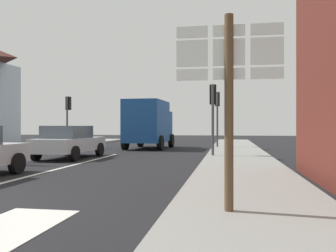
{
  "coord_description": "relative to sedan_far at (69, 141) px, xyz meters",
  "views": [
    {
      "loc": [
        5.68,
        -5.72,
        1.46
      ],
      "look_at": [
        2.81,
        11.49,
        1.46
      ],
      "focal_mm": 38.51,
      "sensor_mm": 36.0,
      "label": 1
    }
  ],
  "objects": [
    {
      "name": "sidewalk_right",
      "position": [
        7.53,
        -1.58,
        -0.69
      ],
      "size": [
        2.87,
        44.0,
        0.14
      ],
      "primitive_type": "cube",
      "color": "gray",
      "rests_on": "ground"
    },
    {
      "name": "ground_plane",
      "position": [
        1.4,
        0.42,
        -0.76
      ],
      "size": [
        80.0,
        80.0,
        0.0
      ],
      "primitive_type": "plane",
      "color": "black"
    },
    {
      "name": "sedan_far",
      "position": [
        0.0,
        0.0,
        0.0
      ],
      "size": [
        2.09,
        4.26,
        1.47
      ],
      "color": "#B7BABF",
      "rests_on": "ground"
    },
    {
      "name": "traffic_light_near_right",
      "position": [
        6.4,
        1.19,
        1.72
      ],
      "size": [
        0.3,
        0.49,
        3.35
      ],
      "color": "#47474C",
      "rests_on": "ground"
    },
    {
      "name": "traffic_light_far_left",
      "position": [
        -3.6,
        7.57,
        1.79
      ],
      "size": [
        0.3,
        0.49,
        3.45
      ],
      "color": "#47474C",
      "rests_on": "ground"
    },
    {
      "name": "lane_centre_stripe",
      "position": [
        1.4,
        -3.58,
        -0.75
      ],
      "size": [
        0.16,
        12.0,
        0.01
      ],
      "primitive_type": "cube",
      "color": "silver",
      "rests_on": "ground"
    },
    {
      "name": "delivery_truck",
      "position": [
        2.05,
        7.32,
        0.89
      ],
      "size": [
        2.63,
        5.07,
        3.05
      ],
      "color": "#19478C",
      "rests_on": "ground"
    },
    {
      "name": "lane_turn_arrow",
      "position": [
        3.98,
        -10.58,
        -0.75
      ],
      "size": [
        1.2,
        2.2,
        0.01
      ],
      "primitive_type": "cube",
      "color": "silver",
      "rests_on": "ground"
    },
    {
      "name": "route_sign_post",
      "position": [
        7.09,
        -9.61,
        1.24
      ],
      "size": [
        1.66,
        0.14,
        3.2
      ],
      "color": "brown",
      "rests_on": "ground"
    },
    {
      "name": "traffic_light_far_right",
      "position": [
        6.4,
        8.12,
        1.94
      ],
      "size": [
        0.3,
        0.49,
        3.64
      ],
      "color": "#47474C",
      "rests_on": "ground"
    }
  ]
}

